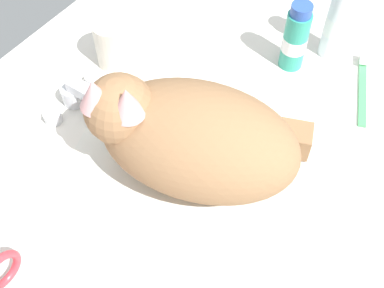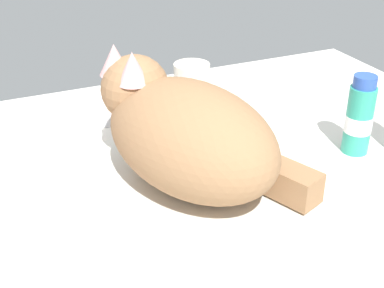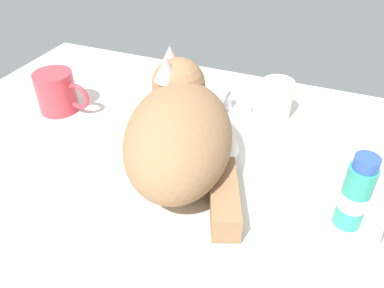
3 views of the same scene
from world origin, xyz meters
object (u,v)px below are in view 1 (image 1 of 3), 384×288
at_px(toothpaste_bottle, 295,39).
at_px(toothbrush, 363,85).
at_px(cat, 190,135).
at_px(soap_bar, 18,143).
at_px(faucet, 80,96).
at_px(rinse_cup, 114,43).
at_px(mouthwash_bottle, 338,19).

height_order(toothpaste_bottle, toothbrush, toothpaste_bottle).
height_order(cat, soap_bar, cat).
bearing_deg(cat, faucet, 89.24).
xyz_separation_m(faucet, soap_bar, (-0.12, 0.01, 0.00)).
xyz_separation_m(cat, rinse_cup, (0.11, 0.23, -0.04)).
bearing_deg(cat, soap_bar, 117.84).
xyz_separation_m(rinse_cup, toothbrush, (0.18, -0.37, -0.04)).
height_order(faucet, toothpaste_bottle, toothpaste_bottle).
distance_m(faucet, toothbrush, 0.46).
bearing_deg(mouthwash_bottle, faucet, 141.08).
bearing_deg(toothpaste_bottle, mouthwash_bottle, -33.56).
bearing_deg(cat, toothbrush, -25.77).
xyz_separation_m(rinse_cup, mouthwash_bottle, (0.23, -0.29, 0.03)).
xyz_separation_m(rinse_cup, soap_bar, (-0.23, -0.01, -0.02)).
bearing_deg(mouthwash_bottle, cat, 169.92).
relative_size(toothpaste_bottle, toothbrush, 0.84).
relative_size(faucet, toothpaste_bottle, 1.00).
xyz_separation_m(faucet, rinse_cup, (0.11, 0.02, 0.02)).
distance_m(soap_bar, toothbrush, 0.55).
xyz_separation_m(faucet, cat, (-0.00, -0.21, 0.06)).
height_order(faucet, soap_bar, faucet).
relative_size(cat, mouthwash_bottle, 1.99).
height_order(soap_bar, toothbrush, soap_bar).
bearing_deg(faucet, toothpaste_bottle, -40.06).
distance_m(cat, toothpaste_bottle, 0.28).
xyz_separation_m(toothpaste_bottle, mouthwash_bottle, (0.06, -0.04, 0.02)).
xyz_separation_m(cat, mouthwash_bottle, (0.34, -0.06, -0.01)).
distance_m(toothpaste_bottle, toothbrush, 0.14).
distance_m(cat, mouthwash_bottle, 0.34).
height_order(soap_bar, toothpaste_bottle, toothpaste_bottle).
bearing_deg(faucet, rinse_cup, 10.02).
relative_size(rinse_cup, toothpaste_bottle, 0.67).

